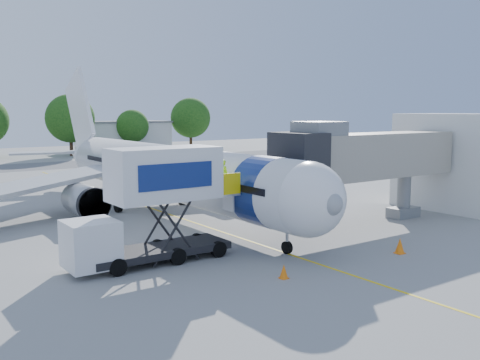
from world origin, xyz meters
TOP-DOWN VIEW (x-y plane):
  - ground at (0.00, 0.00)m, footprint 160.00×160.00m
  - guidance_line at (0.00, 0.00)m, footprint 0.15×70.00m
  - taxiway_strip at (0.00, 42.00)m, footprint 120.00×10.00m
  - aircraft at (0.00, 4.12)m, footprint 34.17×37.73m
  - jet_bridge at (7.99, -7.00)m, footprint 13.90×3.20m
  - terminal_stub at (18.50, -7.00)m, footprint 5.00×8.00m
  - catering_hiloader at (-6.27, -7.00)m, footprint 8.50×2.44m
  - ground_tug at (0.19, -15.52)m, footprint 3.69×2.32m
  - safety_cone_a at (4.69, -12.83)m, footprint 0.50×0.50m
  - safety_cone_b at (-2.76, -12.53)m, footprint 0.39×0.39m
  - outbuilding_right at (22.00, 62.00)m, footprint 16.40×7.40m
  - tree_e at (10.22, 55.54)m, footprint 7.69×7.69m
  - tree_f at (22.02, 58.25)m, footprint 5.78×5.78m
  - tree_g at (34.04, 58.55)m, footprint 7.52×7.52m

SIDE VIEW (x-z plane):
  - ground at x=0.00m, z-range 0.00..0.00m
  - taxiway_strip at x=0.00m, z-range 0.00..0.01m
  - guidance_line at x=0.00m, z-range 0.00..0.01m
  - safety_cone_b at x=-2.76m, z-range -0.01..0.61m
  - safety_cone_a at x=4.69m, z-range -0.02..0.78m
  - ground_tug at x=0.19m, z-range 0.03..1.41m
  - outbuilding_right at x=22.00m, z-range 0.01..5.31m
  - catering_hiloader at x=-6.27m, z-range 0.01..5.51m
  - aircraft at x=0.00m, z-range -2.73..8.62m
  - terminal_stub at x=18.50m, z-range 0.00..7.00m
  - jet_bridge at x=7.99m, z-range 1.04..7.64m
  - tree_f at x=22.02m, z-range 0.78..8.15m
  - tree_g at x=34.04m, z-range 1.02..10.62m
  - tree_e at x=10.22m, z-range 1.05..10.85m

